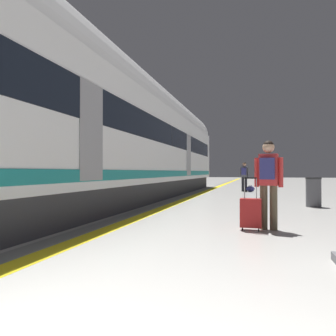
% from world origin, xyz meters
% --- Properties ---
extents(safety_line_strip, '(0.36, 80.00, 0.01)m').
position_xyz_m(safety_line_strip, '(-1.15, 10.00, 0.00)').
color(safety_line_strip, yellow).
rests_on(safety_line_strip, ground).
extents(tactile_edge_band, '(0.55, 80.00, 0.01)m').
position_xyz_m(tactile_edge_band, '(-1.44, 10.00, 0.00)').
color(tactile_edge_band, slate).
rests_on(tactile_edge_band, ground).
extents(high_speed_train, '(2.94, 27.59, 4.97)m').
position_xyz_m(high_speed_train, '(-3.19, 10.02, 2.50)').
color(high_speed_train, '#38383D').
rests_on(high_speed_train, ground).
extents(passenger_near, '(0.51, 0.36, 1.66)m').
position_xyz_m(passenger_near, '(1.74, 6.15, 0.98)').
color(passenger_near, brown).
rests_on(passenger_near, ground).
extents(suitcase_near, '(0.39, 0.24, 0.97)m').
position_xyz_m(suitcase_near, '(1.42, 6.01, 0.32)').
color(suitcase_near, '#A51E1E').
rests_on(suitcase_near, ground).
extents(passenger_mid, '(0.50, 0.33, 1.60)m').
position_xyz_m(passenger_mid, '(0.86, 17.47, 0.95)').
color(passenger_mid, black).
rests_on(passenger_mid, ground).
extents(duffel_bag_mid, '(0.44, 0.26, 0.36)m').
position_xyz_m(duffel_bag_mid, '(1.18, 17.32, 0.15)').
color(duffel_bag_mid, navy).
rests_on(duffel_bag_mid, ground).
extents(waste_bin, '(0.46, 0.46, 0.91)m').
position_xyz_m(waste_bin, '(3.19, 10.48, 0.46)').
color(waste_bin, '#4C4C51').
rests_on(waste_bin, ground).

